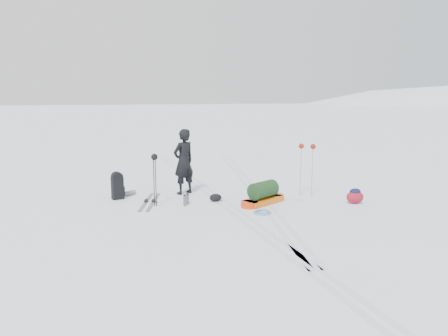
{
  "coord_description": "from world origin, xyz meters",
  "views": [
    {
      "loc": [
        -2.89,
        -11.31,
        3.0
      ],
      "look_at": [
        0.06,
        0.11,
        0.95
      ],
      "focal_mm": 35.0,
      "sensor_mm": 36.0,
      "label": 1
    }
  ],
  "objects_px": {
    "expedition_rucksack": "(119,186)",
    "ski_poles_black": "(154,163)",
    "pulk_sled": "(263,195)",
    "skier": "(184,162)"
  },
  "relations": [
    {
      "from": "skier",
      "to": "ski_poles_black",
      "type": "distance_m",
      "value": 1.59
    },
    {
      "from": "pulk_sled",
      "to": "skier",
      "type": "bearing_deg",
      "value": 105.99
    },
    {
      "from": "skier",
      "to": "ski_poles_black",
      "type": "relative_size",
      "value": 1.38
    },
    {
      "from": "expedition_rucksack",
      "to": "ski_poles_black",
      "type": "xyz_separation_m",
      "value": [
        0.92,
        -1.09,
        0.79
      ]
    },
    {
      "from": "pulk_sled",
      "to": "ski_poles_black",
      "type": "bearing_deg",
      "value": 138.7
    },
    {
      "from": "skier",
      "to": "ski_poles_black",
      "type": "height_order",
      "value": "skier"
    },
    {
      "from": "expedition_rucksack",
      "to": "ski_poles_black",
      "type": "height_order",
      "value": "ski_poles_black"
    },
    {
      "from": "skier",
      "to": "expedition_rucksack",
      "type": "distance_m",
      "value": 2.0
    },
    {
      "from": "pulk_sled",
      "to": "ski_poles_black",
      "type": "height_order",
      "value": "ski_poles_black"
    },
    {
      "from": "pulk_sled",
      "to": "expedition_rucksack",
      "type": "relative_size",
      "value": 2.02
    }
  ]
}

